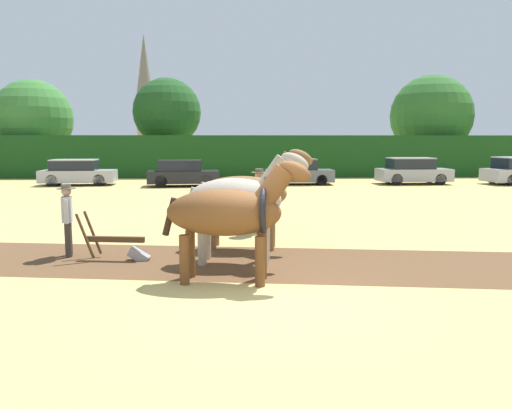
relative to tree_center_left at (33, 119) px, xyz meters
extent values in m
plane|color=tan|center=(15.16, -29.75, -4.12)|extent=(240.00, 240.00, 0.00)
cube|color=#194719|center=(15.16, -3.04, -2.68)|extent=(72.27, 1.60, 2.88)
cylinder|color=#4C3823|center=(0.00, 0.00, -2.83)|extent=(0.44, 0.44, 2.58)
sphere|color=#387533|center=(0.00, 0.00, 0.01)|extent=(5.63, 5.63, 5.63)
cylinder|color=#4C3823|center=(9.72, 0.16, -2.50)|extent=(0.44, 0.44, 3.24)
sphere|color=#1E4C1E|center=(9.72, 0.16, 0.50)|extent=(5.02, 5.02, 5.02)
cylinder|color=brown|center=(29.97, 0.79, -2.77)|extent=(0.44, 0.44, 2.71)
sphere|color=#2D6628|center=(29.97, 0.79, 0.30)|extent=(6.24, 6.24, 6.24)
cylinder|color=gray|center=(3.90, 24.97, -0.68)|extent=(2.14, 2.14, 6.88)
cone|color=slate|center=(3.90, 24.97, 6.97)|extent=(2.36, 2.36, 8.41)
ellipsoid|color=brown|center=(14.43, -28.83, -2.85)|extent=(2.18, 1.16, 0.84)
cylinder|color=brown|center=(15.13, -28.68, -3.68)|extent=(0.18, 0.18, 0.90)
cylinder|color=brown|center=(15.06, -29.16, -3.68)|extent=(0.18, 0.18, 0.90)
cylinder|color=brown|center=(13.79, -28.49, -3.68)|extent=(0.18, 0.18, 0.90)
cylinder|color=brown|center=(13.73, -28.98, -3.68)|extent=(0.18, 0.18, 0.90)
cylinder|color=brown|center=(15.30, -28.95, -2.39)|extent=(0.80, 0.50, 0.85)
ellipsoid|color=brown|center=(15.69, -29.00, -2.11)|extent=(0.71, 0.35, 0.54)
cube|color=black|center=(15.47, -28.97, -2.21)|extent=(0.40, 0.13, 0.53)
cylinder|color=black|center=(13.45, -28.69, -2.94)|extent=(0.31, 0.16, 0.71)
torus|color=black|center=(15.15, -28.92, -2.79)|extent=(0.23, 0.87, 0.86)
ellipsoid|color=#B2A38E|center=(14.62, -27.41, -2.79)|extent=(2.08, 1.20, 0.90)
cylinder|color=#B2A38E|center=(15.29, -27.24, -3.66)|extent=(0.18, 0.18, 0.93)
cylinder|color=#B2A38E|center=(15.22, -27.75, -3.66)|extent=(0.18, 0.18, 0.93)
cylinder|color=#B2A38E|center=(14.02, -27.06, -3.66)|extent=(0.18, 0.18, 0.93)
cylinder|color=#B2A38E|center=(13.95, -27.58, -3.66)|extent=(0.18, 0.18, 0.93)
cylinder|color=#B2A38E|center=(15.45, -27.52, -2.30)|extent=(0.86, 0.53, 0.90)
ellipsoid|color=#B2A38E|center=(15.86, -27.58, -2.00)|extent=(0.71, 0.35, 0.54)
cube|color=gray|center=(15.63, -27.55, -2.10)|extent=(0.42, 0.14, 0.56)
cylinder|color=gray|center=(13.69, -27.28, -2.88)|extent=(0.31, 0.16, 0.71)
torus|color=black|center=(15.30, -27.50, -2.72)|extent=(0.23, 0.92, 0.91)
ellipsoid|color=brown|center=(14.81, -25.99, -2.81)|extent=(2.21, 1.14, 0.82)
cylinder|color=brown|center=(15.53, -25.85, -3.65)|extent=(0.18, 0.18, 0.94)
cylinder|color=brown|center=(15.46, -26.32, -3.65)|extent=(0.18, 0.18, 0.94)
cylinder|color=brown|center=(14.17, -25.66, -3.65)|extent=(0.18, 0.18, 0.94)
cylinder|color=brown|center=(14.10, -26.13, -3.65)|extent=(0.18, 0.18, 0.94)
cylinder|color=brown|center=(15.70, -26.11, -2.29)|extent=(0.88, 0.50, 0.96)
ellipsoid|color=brown|center=(16.16, -26.17, -1.96)|extent=(0.71, 0.35, 0.54)
cube|color=gray|center=(15.91, -26.14, -2.12)|extent=(0.47, 0.14, 0.62)
cylinder|color=gray|center=(13.82, -25.85, -2.90)|extent=(0.31, 0.16, 0.71)
torus|color=black|center=(15.55, -26.09, -2.75)|extent=(0.22, 0.85, 0.85)
cube|color=#4C331E|center=(12.06, -27.06, -3.67)|extent=(1.29, 0.27, 0.12)
cube|color=#939399|center=(12.57, -27.13, -4.02)|extent=(0.50, 0.26, 0.39)
cylinder|color=#4C331E|center=(11.52, -26.78, -3.57)|extent=(0.40, 0.11, 0.96)
cylinder|color=#4C331E|center=(11.46, -27.18, -3.57)|extent=(0.40, 0.11, 0.96)
cylinder|color=#38332D|center=(10.93, -26.57, -3.73)|extent=(0.14, 0.14, 0.78)
cylinder|color=#38332D|center=(10.97, -26.77, -3.73)|extent=(0.14, 0.14, 0.78)
cube|color=#B7B7BC|center=(10.95, -26.67, -3.06)|extent=(0.30, 0.49, 0.55)
sphere|color=tan|center=(10.95, -26.67, -2.68)|extent=(0.21, 0.21, 0.21)
cylinder|color=#B7B7BC|center=(10.89, -26.40, -3.09)|extent=(0.09, 0.09, 0.52)
cylinder|color=#B7B7BC|center=(11.01, -26.94, -3.09)|extent=(0.09, 0.09, 0.52)
cylinder|color=#665B4C|center=(10.95, -26.67, -2.61)|extent=(0.40, 0.40, 0.02)
cylinder|color=#665B4C|center=(10.95, -26.67, -2.56)|extent=(0.20, 0.20, 0.10)
cylinder|color=#28334C|center=(15.32, -23.99, -3.69)|extent=(0.14, 0.14, 0.87)
cylinder|color=#28334C|center=(15.31, -24.22, -3.69)|extent=(0.14, 0.14, 0.87)
cube|color=#4C6B4C|center=(15.32, -24.11, -2.94)|extent=(0.21, 0.51, 0.62)
sphere|color=tan|center=(15.32, -24.11, -2.51)|extent=(0.24, 0.24, 0.24)
cylinder|color=#4C6B4C|center=(15.32, -23.81, -2.96)|extent=(0.09, 0.09, 0.58)
cylinder|color=#4C6B4C|center=(15.31, -24.41, -2.96)|extent=(0.09, 0.09, 0.58)
cylinder|color=#665B4C|center=(15.32, -24.11, -2.44)|extent=(0.45, 0.45, 0.02)
cylinder|color=#665B4C|center=(15.32, -24.11, -2.39)|extent=(0.22, 0.22, 0.10)
cube|color=#A8A8B2|center=(5.77, -8.79, -3.60)|extent=(4.22, 2.00, 0.68)
cube|color=black|center=(5.56, -8.81, -2.99)|extent=(2.56, 1.72, 0.55)
cube|color=#A8A8B2|center=(5.56, -8.81, -2.68)|extent=(2.56, 1.72, 0.06)
cylinder|color=black|center=(6.99, -7.95, -3.79)|extent=(0.67, 0.26, 0.66)
cylinder|color=black|center=(7.09, -9.47, -3.79)|extent=(0.67, 0.26, 0.66)
cylinder|color=black|center=(4.45, -8.12, -3.79)|extent=(0.67, 0.26, 0.66)
cylinder|color=black|center=(4.54, -9.63, -3.79)|extent=(0.67, 0.26, 0.66)
cube|color=black|center=(11.83, -9.70, -3.60)|extent=(4.06, 2.08, 0.67)
cube|color=black|center=(11.63, -9.72, -3.00)|extent=(2.48, 1.76, 0.54)
cube|color=black|center=(11.63, -9.72, -2.69)|extent=(2.48, 1.76, 0.06)
cylinder|color=black|center=(12.97, -8.84, -3.79)|extent=(0.69, 0.28, 0.67)
cylinder|color=black|center=(13.11, -10.34, -3.79)|extent=(0.69, 0.28, 0.67)
cylinder|color=black|center=(10.55, -9.05, -3.79)|extent=(0.69, 0.28, 0.67)
cylinder|color=black|center=(10.69, -10.56, -3.79)|extent=(0.69, 0.28, 0.67)
cube|color=#565B66|center=(18.44, -8.85, -3.61)|extent=(3.92, 1.80, 0.69)
cube|color=black|center=(18.25, -8.84, -2.98)|extent=(2.36, 1.60, 0.57)
cube|color=#565B66|center=(18.25, -8.84, -2.66)|extent=(2.36, 1.60, 0.06)
cylinder|color=black|center=(19.66, -8.10, -3.81)|extent=(0.62, 0.23, 0.62)
cylinder|color=black|center=(19.64, -9.62, -3.81)|extent=(0.62, 0.23, 0.62)
cylinder|color=black|center=(17.24, -8.07, -3.81)|extent=(0.62, 0.23, 0.62)
cylinder|color=black|center=(17.22, -9.59, -3.81)|extent=(0.62, 0.23, 0.62)
cube|color=#9E9EA8|center=(25.18, -8.95, -3.58)|extent=(4.17, 1.86, 0.71)
cube|color=black|center=(24.97, -8.96, -2.93)|extent=(2.51, 1.65, 0.59)
cube|color=#9E9EA8|center=(24.97, -8.96, -2.61)|extent=(2.51, 1.65, 0.06)
cylinder|color=black|center=(26.44, -8.15, -3.79)|extent=(0.67, 0.23, 0.66)
cylinder|color=black|center=(26.47, -9.71, -3.79)|extent=(0.67, 0.23, 0.66)
cylinder|color=black|center=(23.88, -8.20, -3.79)|extent=(0.67, 0.23, 0.66)
cylinder|color=black|center=(23.91, -9.76, -3.79)|extent=(0.67, 0.23, 0.66)
cylinder|color=black|center=(30.08, -8.68, -3.81)|extent=(0.65, 0.30, 0.63)
cylinder|color=black|center=(30.30, -10.27, -3.81)|extent=(0.65, 0.30, 0.63)
camera|label=1|loc=(14.60, -37.69, -1.56)|focal=35.00mm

